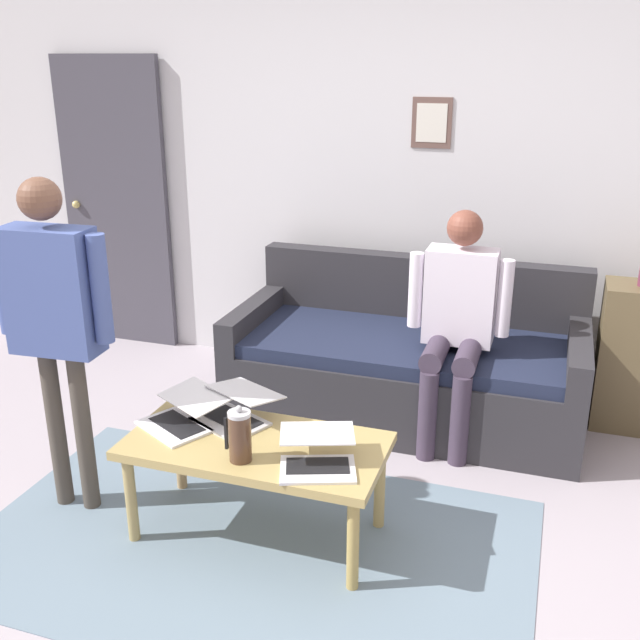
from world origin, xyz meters
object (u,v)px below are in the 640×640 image
at_px(french_press, 240,436).
at_px(side_shelf, 636,357).
at_px(interior_door, 116,205).
at_px(coffee_table, 256,453).
at_px(laptop_left, 235,411).
at_px(person_standing, 54,306).
at_px(laptop_center, 318,456).
at_px(laptop_right, 181,416).
at_px(couch, 407,365).
at_px(person_seated, 457,315).

bearing_deg(french_press, side_shelf, -132.49).
xyz_separation_m(interior_door, coffee_table, (-1.89, 1.92, -0.61)).
height_order(interior_door, side_shelf, interior_door).
distance_m(interior_door, laptop_left, 2.52).
distance_m(french_press, person_standing, 1.01).
relative_size(coffee_table, laptop_left, 2.60).
height_order(coffee_table, person_standing, person_standing).
distance_m(coffee_table, person_standing, 1.09).
distance_m(laptop_center, french_press, 0.33).
relative_size(interior_door, person_standing, 1.31).
distance_m(coffee_table, laptop_left, 0.25).
bearing_deg(laptop_right, french_press, 152.67).
bearing_deg(side_shelf, interior_door, -4.69).
distance_m(couch, coffee_table, 1.45).
bearing_deg(person_standing, couch, -131.44).
distance_m(laptop_left, person_standing, 0.92).
xyz_separation_m(coffee_table, laptop_right, (0.38, -0.04, 0.10)).
xyz_separation_m(interior_door, laptop_center, (-2.20, 2.03, -0.52)).
bearing_deg(laptop_center, person_standing, -1.96).
relative_size(laptop_left, person_seated, 0.34).
relative_size(laptop_left, french_press, 1.74).
relative_size(interior_door, side_shelf, 2.42).
bearing_deg(person_standing, side_shelf, -146.42).
bearing_deg(laptop_right, laptop_left, -151.09).
xyz_separation_m(interior_door, laptop_right, (-1.51, 1.89, -0.52)).
bearing_deg(laptop_left, person_standing, 16.15).
bearing_deg(laptop_left, person_seated, -129.78).
relative_size(person_standing, person_seated, 1.22).
relative_size(interior_door, french_press, 8.25).
xyz_separation_m(laptop_left, person_seated, (-0.84, -1.01, 0.22)).
relative_size(couch, laptop_center, 5.11).
distance_m(coffee_table, laptop_center, 0.35).
distance_m(laptop_center, person_standing, 1.33).
bearing_deg(person_standing, french_press, 173.99).
xyz_separation_m(coffee_table, person_standing, (0.91, 0.06, 0.59)).
bearing_deg(couch, french_press, 76.45).
xyz_separation_m(person_standing, person_seated, (-1.59, -1.23, -0.28)).
bearing_deg(side_shelf, laptop_left, 39.31).
distance_m(laptop_left, side_shelf, 2.34).
height_order(coffee_table, laptop_right, laptop_right).
bearing_deg(couch, laptop_center, 87.78).
relative_size(french_press, person_standing, 0.16).
bearing_deg(laptop_center, couch, -92.22).
distance_m(interior_door, person_seated, 2.69).
height_order(couch, laptop_left, couch).
height_order(interior_door, laptop_center, interior_door).
bearing_deg(laptop_center, laptop_right, -11.49).
relative_size(laptop_center, french_press, 1.59).
bearing_deg(person_standing, interior_door, -63.84).
bearing_deg(couch, interior_door, -13.13).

